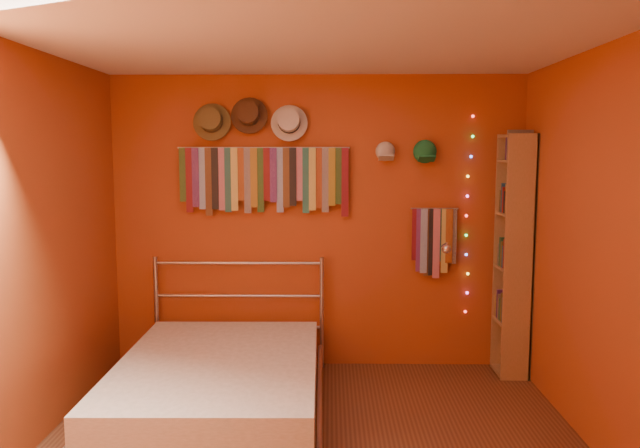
{
  "coord_description": "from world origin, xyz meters",
  "views": [
    {
      "loc": [
        0.11,
        -3.56,
        1.86
      ],
      "look_at": [
        0.03,
        0.9,
        1.34
      ],
      "focal_mm": 35.0,
      "sensor_mm": 36.0,
      "label": 1
    }
  ],
  "objects_px": {
    "bookshelf": "(518,254)",
    "bed": "(219,385)",
    "reading_lamp": "(446,248)",
    "tie_rack": "(264,177)"
  },
  "relations": [
    {
      "from": "bookshelf",
      "to": "bed",
      "type": "distance_m",
      "value": 2.62
    },
    {
      "from": "reading_lamp",
      "to": "bed",
      "type": "xyz_separation_m",
      "value": [
        -1.73,
        -0.86,
        -0.84
      ]
    },
    {
      "from": "reading_lamp",
      "to": "bed",
      "type": "bearing_deg",
      "value": -153.59
    },
    {
      "from": "bookshelf",
      "to": "bed",
      "type": "xyz_separation_m",
      "value": [
        -2.33,
        -0.89,
        -0.79
      ]
    },
    {
      "from": "bed",
      "to": "tie_rack",
      "type": "bearing_deg",
      "value": 77.33
    },
    {
      "from": "tie_rack",
      "to": "bed",
      "type": "height_order",
      "value": "tie_rack"
    },
    {
      "from": "tie_rack",
      "to": "reading_lamp",
      "type": "height_order",
      "value": "tie_rack"
    },
    {
      "from": "bookshelf",
      "to": "bed",
      "type": "relative_size",
      "value": 1.0
    },
    {
      "from": "tie_rack",
      "to": "reading_lamp",
      "type": "relative_size",
      "value": 4.41
    },
    {
      "from": "tie_rack",
      "to": "bookshelf",
      "type": "distance_m",
      "value": 2.21
    }
  ]
}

